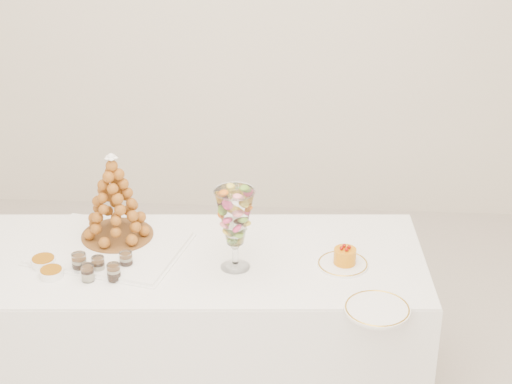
{
  "coord_description": "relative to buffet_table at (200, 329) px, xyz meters",
  "views": [
    {
      "loc": [
        0.31,
        -2.61,
        2.41
      ],
      "look_at": [
        0.12,
        0.22,
        0.99
      ],
      "focal_mm": 60.0,
      "sensor_mm": 36.0,
      "label": 1
    }
  ],
  "objects": [
    {
      "name": "ramekin_back",
      "position": [
        -0.58,
        -0.1,
        0.36
      ],
      "size": [
        0.1,
        0.1,
        0.03
      ],
      "primitive_type": "cylinder",
      "color": "white",
      "rests_on": "buffet_table"
    },
    {
      "name": "verrine_c",
      "position": [
        -0.26,
        -0.1,
        0.37
      ],
      "size": [
        0.06,
        0.06,
        0.07
      ],
      "primitive_type": "cylinder",
      "rotation": [
        0.0,
        0.0,
        -0.27
      ],
      "color": "white",
      "rests_on": "buffet_table"
    },
    {
      "name": "cake_plate",
      "position": [
        0.57,
        -0.02,
        0.34
      ],
      "size": [
        0.2,
        0.2,
        0.01
      ],
      "primitive_type": "cylinder",
      "color": "white",
      "rests_on": "buffet_table"
    },
    {
      "name": "verrine_b",
      "position": [
        -0.36,
        -0.14,
        0.37
      ],
      "size": [
        0.06,
        0.06,
        0.07
      ],
      "primitive_type": "cylinder",
      "rotation": [
        0.0,
        0.0,
        -0.13
      ],
      "color": "white",
      "rests_on": "buffet_table"
    },
    {
      "name": "buffet_table",
      "position": [
        0.0,
        0.0,
        0.0
      ],
      "size": [
        1.83,
        0.83,
        0.68
      ],
      "rotation": [
        0.0,
        0.0,
        0.07
      ],
      "color": "white",
      "rests_on": "ground"
    },
    {
      "name": "croquembouche",
      "position": [
        -0.34,
        0.12,
        0.54
      ],
      "size": [
        0.29,
        0.29,
        0.36
      ],
      "rotation": [
        0.0,
        0.0,
        -0.22
      ],
      "color": "brown",
      "rests_on": "lace_tray"
    },
    {
      "name": "mousse_cake",
      "position": [
        0.58,
        -0.02,
        0.38
      ],
      "size": [
        0.09,
        0.09,
        0.08
      ],
      "color": "orange",
      "rests_on": "cake_plate"
    },
    {
      "name": "ramekin_front",
      "position": [
        -0.53,
        -0.17,
        0.35
      ],
      "size": [
        0.09,
        0.09,
        0.03
      ],
      "primitive_type": "cylinder",
      "color": "white",
      "rests_on": "buffet_table"
    },
    {
      "name": "spare_plate",
      "position": [
        0.68,
        -0.32,
        0.35
      ],
      "size": [
        0.24,
        0.24,
        0.01
      ],
      "primitive_type": "cylinder",
      "color": "white",
      "rests_on": "buffet_table"
    },
    {
      "name": "verrine_d",
      "position": [
        -0.38,
        -0.19,
        0.37
      ],
      "size": [
        0.06,
        0.06,
        0.07
      ],
      "primitive_type": "cylinder",
      "rotation": [
        0.0,
        0.0,
        -0.18
      ],
      "color": "white",
      "rests_on": "buffet_table"
    },
    {
      "name": "verrine_a",
      "position": [
        -0.43,
        -0.13,
        0.38
      ],
      "size": [
        0.07,
        0.07,
        0.08
      ],
      "primitive_type": "cylinder",
      "rotation": [
        0.0,
        0.0,
        0.25
      ],
      "color": "white",
      "rests_on": "buffet_table"
    },
    {
      "name": "macaron_vase",
      "position": [
        0.16,
        -0.06,
        0.55
      ],
      "size": [
        0.15,
        0.15,
        0.32
      ],
      "color": "white",
      "rests_on": "buffet_table"
    },
    {
      "name": "verrine_e",
      "position": [
        -0.29,
        -0.19,
        0.37
      ],
      "size": [
        0.06,
        0.06,
        0.07
      ],
      "primitive_type": "cylinder",
      "rotation": [
        0.0,
        0.0,
        -0.24
      ],
      "color": "white",
      "rests_on": "buffet_table"
    },
    {
      "name": "lace_tray",
      "position": [
        -0.35,
        0.03,
        0.35
      ],
      "size": [
        0.63,
        0.53,
        0.02
      ],
      "primitive_type": "cube",
      "rotation": [
        0.0,
        0.0,
        -0.24
      ],
      "color": "white",
      "rests_on": "buffet_table"
    }
  ]
}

